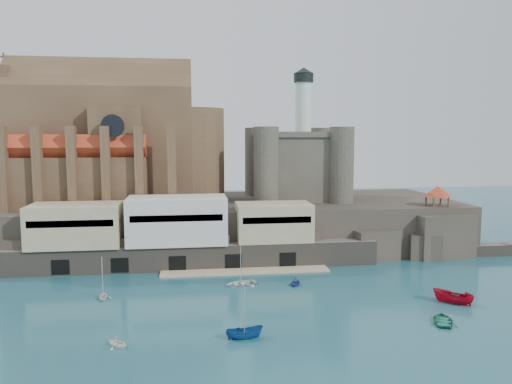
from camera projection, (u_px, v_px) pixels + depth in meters
The scene contains 14 objects.
ground at pixel (246, 307), 71.01m from camera, with size 300.00×300.00×0.00m, color #1B4C59.
promontory at pixel (225, 224), 109.18m from camera, with size 100.00×36.00×10.00m.
quay at pixel (177, 235), 91.69m from camera, with size 70.00×12.00×13.05m.
church at pixel (111, 145), 106.50m from camera, with size 47.00×25.93×30.51m.
castle_keep at pixel (296, 162), 111.47m from camera, with size 21.20×21.20×29.30m.
rock_outcrop at pixel (436, 235), 101.52m from camera, with size 14.50×10.50×8.70m.
pavilion at pixel (437, 193), 100.67m from camera, with size 6.40×6.40×5.40m.
boat_1 at pixel (117, 346), 57.73m from camera, with size 2.56×1.56×2.97m, color white.
boat_2 at pixel (244, 338), 60.00m from camera, with size 1.72×1.77×4.58m, color navy.
boat_3 at pixel (443, 322), 65.21m from camera, with size 3.75×1.09×5.26m, color #1C734D.
boat_4 at pixel (103, 299), 74.36m from camera, with size 2.70×1.65×3.13m, color white.
boat_5 at pixel (453, 303), 72.39m from camera, with size 2.15×2.21×5.72m, color #A20619.
boat_6 at pixel (241, 285), 81.38m from camera, with size 3.82×1.11×5.34m, color white.
boat_7 at pixel (295, 285), 81.11m from camera, with size 2.56×1.57×2.97m, color #253599.
Camera 1 is at (-7.62, -68.26, 24.39)m, focal length 35.00 mm.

